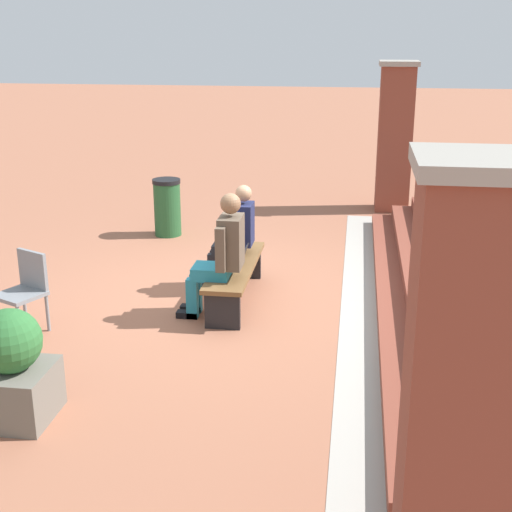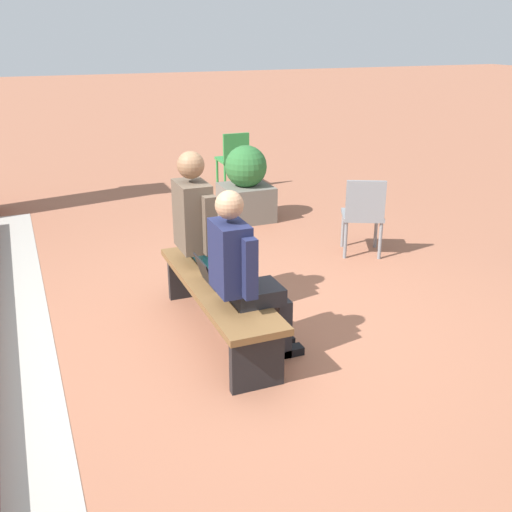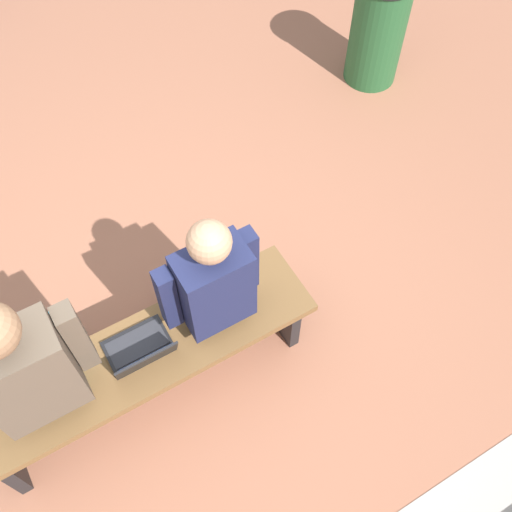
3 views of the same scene
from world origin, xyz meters
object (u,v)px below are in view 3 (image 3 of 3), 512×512
person_adult (28,365)px  litter_bin (378,29)px  bench (146,360)px  person_student (206,283)px  laptop (141,351)px

person_adult → litter_bin: (-3.02, -1.40, -0.30)m
bench → person_student: (-0.41, -0.06, 0.34)m
bench → person_adult: (0.47, -0.07, 0.38)m
bench → person_student: 0.53m
laptop → person_student: bearing=-169.6°
person_adult → person_student: bearing=179.6°
person_student → litter_bin: person_student is taller
litter_bin → laptop: bearing=30.2°
bench → litter_bin: (-2.54, -1.47, 0.08)m
bench → laptop: laptop is taller
person_adult → laptop: (-0.47, 0.08, -0.23)m
person_student → laptop: size_ratio=3.99×
bench → person_adult: person_adult is taller
bench → litter_bin: size_ratio=2.09×
person_adult → laptop: bearing=170.1°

